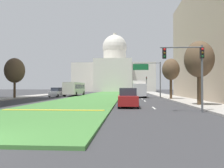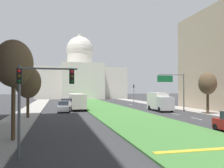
{
  "view_description": "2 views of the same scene",
  "coord_description": "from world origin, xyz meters",
  "px_view_note": "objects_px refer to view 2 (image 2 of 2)",
  "views": [
    {
      "loc": [
        5.75,
        -6.88,
        1.95
      ],
      "look_at": [
        1.51,
        57.55,
        2.83
      ],
      "focal_mm": 36.41,
      "sensor_mm": 36.0,
      "label": 1
    },
    {
      "loc": [
        -9.5,
        -2.31,
        3.89
      ],
      "look_at": [
        2.2,
        47.91,
        4.96
      ],
      "focal_mm": 37.84,
      "sensor_mm": 36.0,
      "label": 2
    }
  ],
  "objects_px": {
    "traffic_light_far_right": "(134,91)",
    "sedan_midblock": "(64,107)",
    "traffic_light_near_left": "(35,91)",
    "box_truck_delivery": "(159,101)",
    "street_tree_right_mid": "(208,84)",
    "street_tree_left_mid": "(28,82)",
    "sedan_distant": "(65,103)",
    "city_bus": "(77,100)",
    "street_tree_left_near": "(14,64)",
    "capitol_building": "(80,79)",
    "overhead_guide_sign": "(174,85)"
  },
  "relations": [
    {
      "from": "traffic_light_far_right",
      "to": "sedan_midblock",
      "type": "xyz_separation_m",
      "value": [
        -19.96,
        -22.7,
        -2.45
      ]
    },
    {
      "from": "traffic_light_near_left",
      "to": "box_truck_delivery",
      "type": "bearing_deg",
      "value": 52.65
    },
    {
      "from": "street_tree_right_mid",
      "to": "street_tree_left_mid",
      "type": "bearing_deg",
      "value": 177.05
    },
    {
      "from": "traffic_light_near_left",
      "to": "sedan_distant",
      "type": "height_order",
      "value": "traffic_light_near_left"
    },
    {
      "from": "sedan_midblock",
      "to": "city_bus",
      "type": "distance_m",
      "value": 5.35
    },
    {
      "from": "street_tree_left_mid",
      "to": "sedan_midblock",
      "type": "bearing_deg",
      "value": 58.61
    },
    {
      "from": "sedan_distant",
      "to": "box_truck_delivery",
      "type": "distance_m",
      "value": 20.21
    },
    {
      "from": "street_tree_left_near",
      "to": "street_tree_left_mid",
      "type": "height_order",
      "value": "street_tree_left_near"
    },
    {
      "from": "traffic_light_far_right",
      "to": "street_tree_left_near",
      "type": "relative_size",
      "value": 0.69
    },
    {
      "from": "capitol_building",
      "to": "box_truck_delivery",
      "type": "height_order",
      "value": "capitol_building"
    },
    {
      "from": "box_truck_delivery",
      "to": "city_bus",
      "type": "distance_m",
      "value": 15.39
    },
    {
      "from": "capitol_building",
      "to": "box_truck_delivery",
      "type": "relative_size",
      "value": 5.55
    },
    {
      "from": "traffic_light_far_right",
      "to": "street_tree_left_mid",
      "type": "relative_size",
      "value": 0.76
    },
    {
      "from": "traffic_light_near_left",
      "to": "street_tree_right_mid",
      "type": "bearing_deg",
      "value": 36.74
    },
    {
      "from": "traffic_light_far_right",
      "to": "city_bus",
      "type": "xyz_separation_m",
      "value": [
        -17.38,
        -18.1,
        -1.54
      ]
    },
    {
      "from": "capitol_building",
      "to": "city_bus",
      "type": "xyz_separation_m",
      "value": [
        -5.83,
        -56.39,
        -6.51
      ]
    },
    {
      "from": "sedan_distant",
      "to": "city_bus",
      "type": "height_order",
      "value": "city_bus"
    },
    {
      "from": "box_truck_delivery",
      "to": "overhead_guide_sign",
      "type": "bearing_deg",
      "value": -42.14
    },
    {
      "from": "street_tree_right_mid",
      "to": "box_truck_delivery",
      "type": "relative_size",
      "value": 1.0
    },
    {
      "from": "street_tree_left_near",
      "to": "city_bus",
      "type": "bearing_deg",
      "value": 75.76
    },
    {
      "from": "street_tree_left_mid",
      "to": "street_tree_left_near",
      "type": "bearing_deg",
      "value": -87.51
    },
    {
      "from": "capitol_building",
      "to": "city_bus",
      "type": "relative_size",
      "value": 3.23
    },
    {
      "from": "sedan_midblock",
      "to": "city_bus",
      "type": "bearing_deg",
      "value": 60.79
    },
    {
      "from": "street_tree_left_near",
      "to": "sedan_midblock",
      "type": "relative_size",
      "value": 1.61
    },
    {
      "from": "overhead_guide_sign",
      "to": "sedan_midblock",
      "type": "height_order",
      "value": "overhead_guide_sign"
    },
    {
      "from": "overhead_guide_sign",
      "to": "street_tree_right_mid",
      "type": "relative_size",
      "value": 1.01
    },
    {
      "from": "sedan_distant",
      "to": "box_truck_delivery",
      "type": "xyz_separation_m",
      "value": [
        15.94,
        -12.4,
        0.82
      ]
    },
    {
      "from": "traffic_light_far_right",
      "to": "sedan_midblock",
      "type": "bearing_deg",
      "value": -131.32
    },
    {
      "from": "overhead_guide_sign",
      "to": "sedan_distant",
      "type": "xyz_separation_m",
      "value": [
        -17.88,
        14.16,
        -3.76
      ]
    },
    {
      "from": "traffic_light_far_right",
      "to": "street_tree_left_near",
      "type": "distance_m",
      "value": 50.97
    },
    {
      "from": "overhead_guide_sign",
      "to": "street_tree_left_near",
      "type": "distance_m",
      "value": 29.07
    },
    {
      "from": "sedan_midblock",
      "to": "street_tree_right_mid",
      "type": "bearing_deg",
      "value": -23.74
    },
    {
      "from": "street_tree_left_mid",
      "to": "city_bus",
      "type": "relative_size",
      "value": 0.62
    },
    {
      "from": "traffic_light_near_left",
      "to": "traffic_light_far_right",
      "type": "distance_m",
      "value": 54.13
    },
    {
      "from": "overhead_guide_sign",
      "to": "capitol_building",
      "type": "bearing_deg",
      "value": 98.74
    },
    {
      "from": "overhead_guide_sign",
      "to": "sedan_distant",
      "type": "bearing_deg",
      "value": 141.63
    },
    {
      "from": "capitol_building",
      "to": "street_tree_left_mid",
      "type": "xyz_separation_m",
      "value": [
        -13.23,
        -68.9,
        -3.55
      ]
    },
    {
      "from": "street_tree_left_near",
      "to": "sedan_distant",
      "type": "distance_m",
      "value": 33.12
    },
    {
      "from": "sedan_distant",
      "to": "traffic_light_near_left",
      "type": "bearing_deg",
      "value": -94.33
    },
    {
      "from": "traffic_light_far_right",
      "to": "traffic_light_near_left",
      "type": "bearing_deg",
      "value": -114.28
    },
    {
      "from": "city_bus",
      "to": "overhead_guide_sign",
      "type": "bearing_deg",
      "value": -28.13
    },
    {
      "from": "street_tree_left_mid",
      "to": "street_tree_right_mid",
      "type": "bearing_deg",
      "value": -2.95
    },
    {
      "from": "traffic_light_near_left",
      "to": "city_bus",
      "type": "xyz_separation_m",
      "value": [
        4.88,
        31.24,
        -2.03
      ]
    },
    {
      "from": "traffic_light_far_right",
      "to": "street_tree_left_mid",
      "type": "distance_m",
      "value": 39.41
    },
    {
      "from": "sedan_midblock",
      "to": "street_tree_left_near",
      "type": "bearing_deg",
      "value": -100.77
    },
    {
      "from": "street_tree_right_mid",
      "to": "overhead_guide_sign",
      "type": "bearing_deg",
      "value": 115.98
    },
    {
      "from": "traffic_light_near_left",
      "to": "street_tree_left_mid",
      "type": "height_order",
      "value": "street_tree_left_mid"
    },
    {
      "from": "capitol_building",
      "to": "sedan_distant",
      "type": "height_order",
      "value": "capitol_building"
    },
    {
      "from": "traffic_light_near_left",
      "to": "city_bus",
      "type": "distance_m",
      "value": 31.68
    },
    {
      "from": "traffic_light_far_right",
      "to": "sedan_midblock",
      "type": "distance_m",
      "value": 30.33
    }
  ]
}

